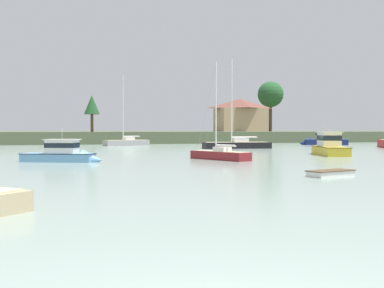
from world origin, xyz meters
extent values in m
cube|color=#4C563D|center=(0.00, 105.79, 1.09)|extent=(205.75, 55.75, 2.19)
cube|color=#669ECC|center=(-2.35, 34.00, 0.15)|extent=(5.89, 3.72, 1.05)
cone|color=#669ECC|center=(0.26, 32.99, 0.15)|extent=(2.05, 2.08, 1.62)
cube|color=black|center=(-2.35, 34.00, 0.65)|extent=(6.02, 3.83, 0.05)
cube|color=silver|center=(-2.04, 33.88, 1.21)|extent=(2.69, 2.19, 1.06)
cube|color=#19232D|center=(-2.04, 33.88, 1.31)|extent=(2.74, 2.23, 0.38)
cube|color=beige|center=(-2.04, 33.88, 1.76)|extent=(3.03, 2.50, 0.06)
cylinder|color=silver|center=(-2.04, 33.88, 2.24)|extent=(0.03, 0.03, 0.89)
cube|color=maroon|center=(10.84, 32.97, 0.10)|extent=(3.83, 6.17, 1.17)
cube|color=#CCB78E|center=(10.84, 32.97, 0.71)|extent=(3.51, 5.76, 0.04)
cube|color=silver|center=(10.96, 32.69, 0.91)|extent=(1.42, 1.61, 0.37)
cylinder|color=silver|center=(10.64, 33.41, 4.54)|extent=(0.12, 0.12, 7.62)
cylinder|color=silver|center=(11.14, 32.30, 1.19)|extent=(1.07, 2.27, 0.10)
cylinder|color=silver|center=(11.14, 32.30, 1.24)|extent=(1.01, 2.06, 0.14)
cylinder|color=#999999|center=(10.15, 34.53, 4.51)|extent=(1.00, 2.25, 7.57)
cube|color=gold|center=(23.81, 36.77, 0.20)|extent=(4.03, 6.88, 1.37)
cone|color=gold|center=(24.75, 39.88, 0.20)|extent=(2.46, 2.33, 2.02)
cube|color=black|center=(23.81, 36.77, 0.85)|extent=(4.15, 7.03, 0.05)
cube|color=silver|center=(23.95, 37.23, 1.58)|extent=(2.47, 3.01, 1.40)
cube|color=#19232D|center=(23.95, 37.23, 1.72)|extent=(2.52, 3.07, 0.50)
cube|color=beige|center=(23.95, 37.23, 2.31)|extent=(2.84, 3.39, 0.06)
cylinder|color=silver|center=(23.95, 37.23, 2.96)|extent=(0.03, 0.03, 1.24)
cube|color=navy|center=(41.18, 65.94, 0.23)|extent=(7.35, 4.76, 1.58)
cone|color=navy|center=(37.94, 67.19, 0.23)|extent=(2.60, 2.74, 2.18)
cube|color=silver|center=(41.18, 65.94, 0.99)|extent=(7.52, 4.90, 0.05)
cube|color=silver|center=(40.85, 66.06, 1.66)|extent=(2.95, 2.68, 1.28)
cube|color=#19232D|center=(40.85, 66.06, 1.79)|extent=(3.01, 2.73, 0.46)
cube|color=beige|center=(40.85, 66.06, 2.33)|extent=(3.33, 3.07, 0.06)
cylinder|color=silver|center=(40.85, 66.06, 2.83)|extent=(0.03, 0.03, 0.94)
cube|color=black|center=(20.99, 55.47, 0.12)|extent=(9.34, 3.17, 1.41)
cube|color=#CCB78E|center=(20.99, 55.47, 0.85)|extent=(8.77, 2.82, 0.04)
cube|color=silver|center=(21.44, 55.44, 1.15)|extent=(2.12, 1.79, 0.55)
cylinder|color=silver|center=(20.25, 55.52, 6.54)|extent=(0.18, 0.18, 11.35)
cylinder|color=silver|center=(22.09, 55.40, 1.52)|extent=(3.68, 0.37, 0.15)
cylinder|color=silver|center=(22.09, 55.40, 1.57)|extent=(3.31, 0.34, 0.14)
cylinder|color=#999999|center=(18.41, 55.63, 6.52)|extent=(3.69, 0.24, 11.30)
cube|color=gray|center=(7.91, 70.88, 0.13)|extent=(7.69, 4.26, 1.49)
cube|color=#CCB78E|center=(7.91, 70.88, 0.89)|extent=(7.19, 3.90, 0.04)
cube|color=silver|center=(8.26, 71.01, 1.14)|extent=(1.96, 1.71, 0.45)
cylinder|color=silver|center=(7.34, 70.69, 6.14)|extent=(0.15, 0.15, 10.44)
cylinder|color=silver|center=(8.75, 71.18, 1.46)|extent=(2.86, 1.09, 0.12)
cylinder|color=silver|center=(8.75, 71.18, 1.51)|extent=(2.59, 1.01, 0.14)
cylinder|color=#999999|center=(5.93, 70.20, 6.11)|extent=(2.84, 0.99, 10.40)
cube|color=white|center=(12.06, 17.91, 0.09)|extent=(2.88, 1.82, 0.44)
cube|color=brown|center=(12.06, 17.91, 0.31)|extent=(3.00, 1.93, 0.05)
cube|color=tan|center=(12.06, 17.91, 0.27)|extent=(0.35, 0.93, 0.03)
cylinder|color=brown|center=(3.19, 83.22, 4.81)|extent=(0.53, 0.53, 5.24)
cone|color=#1E4723|center=(3.19, 83.22, 7.19)|extent=(2.87, 2.87, 3.51)
cylinder|color=brown|center=(49.02, 104.86, 6.16)|extent=(0.84, 0.84, 7.94)
sphere|color=#235128|center=(49.02, 104.86, 11.61)|extent=(6.57, 6.57, 6.57)
cube|color=tan|center=(38.28, 98.34, 4.90)|extent=(10.85, 7.72, 5.42)
pyramid|color=brown|center=(38.28, 98.34, 8.73)|extent=(11.71, 8.34, 2.24)
camera|label=1|loc=(-1.97, -4.49, 2.52)|focal=43.70mm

